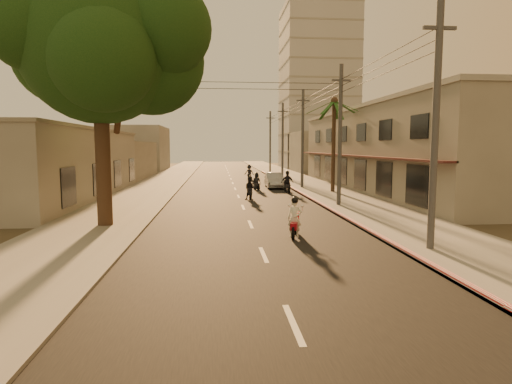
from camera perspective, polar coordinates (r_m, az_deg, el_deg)
ground at (r=19.30m, az=-0.28°, el=-5.45°), size 160.00×160.00×0.00m
road at (r=39.07m, az=-2.80°, el=0.43°), size 10.00×140.00×0.02m
sidewalk_right at (r=40.08m, az=7.97°, el=0.59°), size 5.00×140.00×0.12m
sidewalk_left at (r=39.47m, az=-13.75°, el=0.39°), size 5.00×140.00×0.12m
curb_stripe at (r=34.71m, az=5.99°, el=-0.16°), size 0.20×60.00×0.20m
shophouse_row at (r=40.00m, az=17.80°, el=5.50°), size 8.80×34.20×7.30m
left_building at (r=35.11m, az=-25.86°, el=3.42°), size 8.20×24.20×5.20m
distant_tower at (r=77.55m, az=8.20°, el=13.55°), size 12.10×12.10×28.00m
broadleaf_tree at (r=22.06m, az=-19.10°, el=17.83°), size 9.60×8.70×12.10m
palm_tree at (r=36.30m, az=10.39°, el=11.19°), size 5.00×5.00×8.20m
utility_poles at (r=39.71m, az=6.26°, el=9.92°), size 1.20×48.26×9.00m
filler_right at (r=65.73m, az=8.58°, el=5.28°), size 8.00×14.00×6.00m
filler_left_near at (r=54.30m, az=-18.43°, el=4.03°), size 8.00×14.00×4.40m
filler_left_far at (r=71.92m, az=-15.19°, el=5.60°), size 8.00×14.00×7.00m
scooter_red at (r=18.28m, az=5.18°, el=-3.65°), size 0.89×1.74×1.75m
scooter_mid_a at (r=30.96m, az=-0.78°, el=0.39°), size 0.93×1.77×1.74m
scooter_mid_b at (r=35.73m, az=4.19°, el=1.21°), size 1.09×1.89×1.86m
scooter_far_a at (r=38.06m, az=0.08°, el=1.36°), size 0.96×1.60×1.59m
scooter_far_b at (r=50.09m, az=-0.91°, el=2.61°), size 1.35×1.78×1.77m
parked_car at (r=39.89m, az=2.45°, el=1.56°), size 1.74×4.41×1.43m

